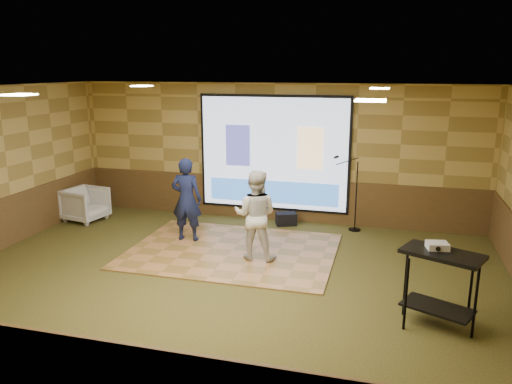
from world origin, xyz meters
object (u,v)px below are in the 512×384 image
(av_table, at_px, (441,274))
(mic_stand, at_px, (353,207))
(player_left, at_px, (187,199))
(duffel_bag, at_px, (286,219))
(dance_floor, at_px, (232,251))
(player_right, at_px, (255,215))
(projector_screen, at_px, (274,155))
(banquet_chair, at_px, (86,204))
(projector, at_px, (437,246))

(av_table, relative_size, mic_stand, 0.66)
(player_left, bearing_deg, duffel_bag, -141.98)
(dance_floor, height_order, player_right, player_right)
(av_table, bearing_deg, player_right, 150.66)
(player_left, xyz_separation_m, mic_stand, (3.06, 1.53, -0.35))
(projector_screen, distance_m, banquet_chair, 4.30)
(banquet_chair, height_order, duffel_bag, banquet_chair)
(mic_stand, distance_m, duffel_bag, 1.45)
(duffel_bag, bearing_deg, banquet_chair, -168.98)
(banquet_chair, bearing_deg, projector_screen, -63.84)
(player_left, distance_m, duffel_bag, 2.35)
(projector_screen, xyz_separation_m, dance_floor, (-0.27, -2.13, -1.46))
(player_left, xyz_separation_m, banquet_chair, (-2.70, 0.66, -0.47))
(projector, height_order, mic_stand, mic_stand)
(projector, bearing_deg, player_left, 142.86)
(projector, distance_m, mic_stand, 3.95)
(player_left, distance_m, mic_stand, 3.44)
(banquet_chair, xyz_separation_m, duffel_bag, (4.36, 0.85, -0.24))
(player_right, relative_size, banquet_chair, 1.95)
(projector_screen, distance_m, mic_stand, 2.04)
(dance_floor, bearing_deg, projector, -28.21)
(dance_floor, xyz_separation_m, player_left, (-1.02, 0.34, 0.83))
(player_right, relative_size, projector, 6.01)
(player_left, height_order, player_right, player_left)
(duffel_bag, bearing_deg, projector_screen, 141.58)
(av_table, xyz_separation_m, projector, (-0.06, 0.10, 0.34))
(projector_screen, relative_size, banquet_chair, 4.09)
(mic_stand, xyz_separation_m, banquet_chair, (-5.76, -0.87, -0.12))
(dance_floor, height_order, duffel_bag, duffel_bag)
(player_left, bearing_deg, mic_stand, -157.83)
(dance_floor, xyz_separation_m, duffel_bag, (0.63, 1.85, 0.12))
(dance_floor, height_order, banquet_chair, banquet_chair)
(player_left, relative_size, banquet_chair, 2.00)
(av_table, xyz_separation_m, banquet_chair, (-7.16, 2.91, -0.37))
(player_left, bearing_deg, av_table, 148.90)
(dance_floor, bearing_deg, av_table, -29.08)
(av_table, distance_m, banquet_chair, 7.74)
(projector, xyz_separation_m, duffel_bag, (-2.74, 3.66, -0.94))
(dance_floor, bearing_deg, banquet_chair, 165.01)
(player_left, relative_size, projector, 6.15)
(projector_screen, xyz_separation_m, mic_stand, (1.76, -0.27, -0.98))
(projector_screen, distance_m, duffel_bag, 1.42)
(player_right, distance_m, projector, 3.25)
(mic_stand, distance_m, banquet_chair, 5.83)
(player_left, bearing_deg, banquet_chair, -18.11)
(mic_stand, bearing_deg, dance_floor, -160.03)
(av_table, relative_size, banquet_chair, 1.27)
(projector_screen, relative_size, av_table, 3.22)
(projector_screen, bearing_deg, duffel_bag, -38.42)
(projector_screen, bearing_deg, av_table, -51.96)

